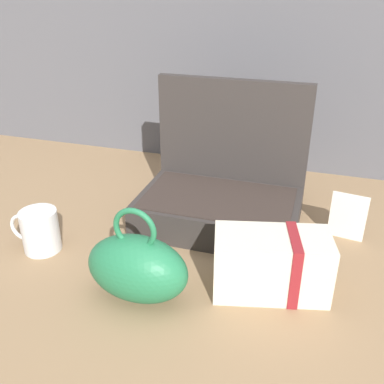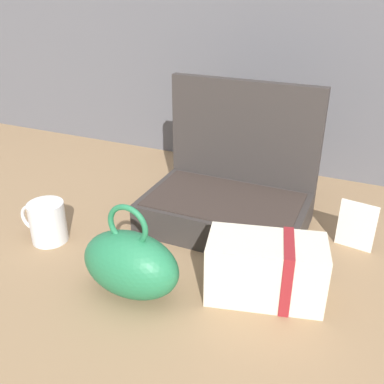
{
  "view_description": "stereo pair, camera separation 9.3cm",
  "coord_description": "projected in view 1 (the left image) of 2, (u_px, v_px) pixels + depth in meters",
  "views": [
    {
      "loc": [
        0.27,
        -0.81,
        0.58
      ],
      "look_at": [
        0.02,
        -0.02,
        0.17
      ],
      "focal_mm": 41.04,
      "sensor_mm": 36.0,
      "label": 1
    },
    {
      "loc": [
        0.36,
        -0.78,
        0.58
      ],
      "look_at": [
        0.02,
        -0.02,
        0.17
      ],
      "focal_mm": 41.04,
      "sensor_mm": 36.0,
      "label": 2
    }
  ],
  "objects": [
    {
      "name": "teal_pouch_handbag",
      "position": [
        137.0,
        267.0,
        0.85
      ],
      "size": [
        0.21,
        0.13,
        0.2
      ],
      "color": "#237247",
      "rests_on": "ground_plane"
    },
    {
      "name": "coffee_mug",
      "position": [
        39.0,
        231.0,
        1.01
      ],
      "size": [
        0.12,
        0.09,
        0.1
      ],
      "color": "silver",
      "rests_on": "ground_plane"
    },
    {
      "name": "info_card_left",
      "position": [
        348.0,
        217.0,
        1.05
      ],
      "size": [
        0.08,
        0.02,
        0.12
      ],
      "primitive_type": "cube",
      "rotation": [
        0.0,
        0.0,
        -0.15
      ],
      "color": "white",
      "rests_on": "ground_plane"
    },
    {
      "name": "ground_plane",
      "position": [
        185.0,
        250.0,
        1.03
      ],
      "size": [
        6.0,
        6.0,
        0.0
      ],
      "primitive_type": "plane",
      "color": "#8C6D4C"
    },
    {
      "name": "cream_toiletry_bag",
      "position": [
        273.0,
        264.0,
        0.87
      ],
      "size": [
        0.25,
        0.16,
        0.13
      ],
      "color": "beige",
      "rests_on": "ground_plane"
    },
    {
      "name": "open_suitcase",
      "position": [
        222.0,
        192.0,
        1.12
      ],
      "size": [
        0.4,
        0.27,
        0.35
      ],
      "color": "#332D2B",
      "rests_on": "ground_plane"
    }
  ]
}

